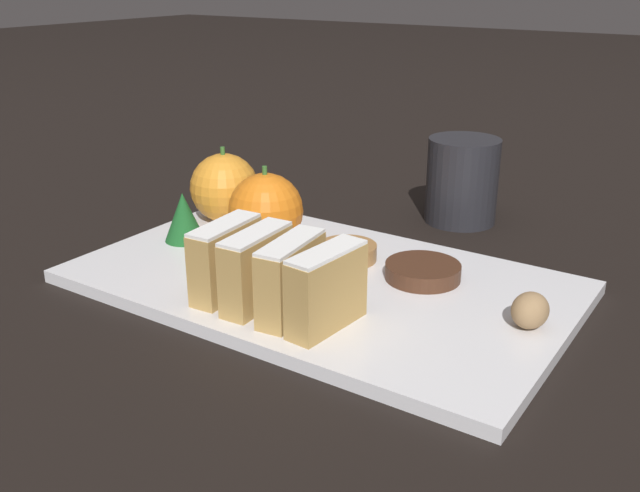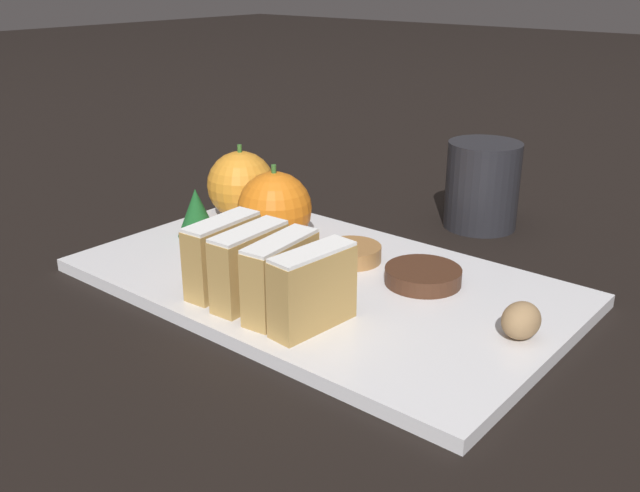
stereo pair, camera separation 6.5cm
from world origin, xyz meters
name	(u,v)px [view 1 (the left image)]	position (x,y,z in m)	size (l,w,h in m)	color
ground_plane	(320,288)	(0.00, 0.00, 0.00)	(6.00, 6.00, 0.00)	black
serving_platter	(320,282)	(0.00, 0.00, 0.01)	(0.27, 0.45, 0.01)	white
stollen_slice_front	(327,289)	(-0.08, -0.06, 0.04)	(0.08, 0.03, 0.07)	tan
stollen_slice_second	(291,278)	(-0.08, -0.02, 0.04)	(0.08, 0.03, 0.07)	tan
stollen_slice_third	(257,269)	(-0.08, 0.01, 0.04)	(0.08, 0.03, 0.07)	tan
stollen_slice_fourth	(226,259)	(-0.08, 0.05, 0.04)	(0.08, 0.03, 0.07)	tan
orange_near	(266,210)	(0.03, 0.09, 0.05)	(0.08, 0.08, 0.08)	orange
orange_far	(224,188)	(0.07, 0.18, 0.05)	(0.08, 0.08, 0.08)	orange
walnut	(530,310)	(0.01, -0.19, 0.03)	(0.04, 0.03, 0.03)	#9E7A51
chocolate_cookie	(423,271)	(0.05, -0.08, 0.02)	(0.07, 0.07, 0.01)	#472819
gingerbread_cookie	(351,253)	(0.05, 0.00, 0.02)	(0.06, 0.06, 0.02)	#A3703D
evergreen_sprig	(183,217)	(0.00, 0.17, 0.04)	(0.04, 0.04, 0.05)	#195623
coffee_mug	(463,180)	(0.25, -0.03, 0.05)	(0.12, 0.08, 0.10)	#232328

